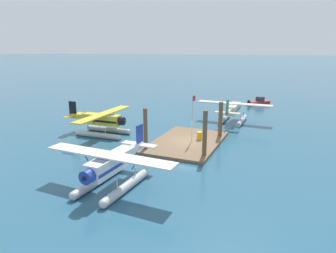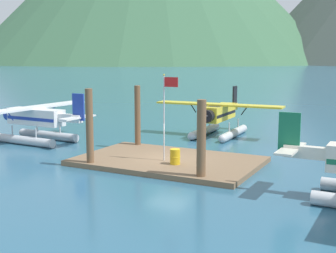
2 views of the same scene
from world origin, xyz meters
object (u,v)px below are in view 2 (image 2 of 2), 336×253
at_px(seaplane_white_port_fwd, 36,121).
at_px(seaplane_yellow_bow_centre, 219,117).
at_px(flagpole, 166,106).
at_px(fuel_drum, 175,157).

height_order(seaplane_white_port_fwd, seaplane_yellow_bow_centre, same).
distance_m(flagpole, seaplane_yellow_bow_centre, 11.23).
distance_m(fuel_drum, seaplane_white_port_fwd, 13.44).
distance_m(flagpole, seaplane_white_port_fwd, 12.61).
bearing_deg(flagpole, seaplane_white_port_fwd, 169.86).
distance_m(seaplane_white_port_fwd, seaplane_yellow_bow_centre, 14.37).
bearing_deg(seaplane_yellow_bow_centre, seaplane_white_port_fwd, -142.10).
bearing_deg(fuel_drum, seaplane_yellow_bow_centre, 98.81).
xyz_separation_m(flagpole, seaplane_yellow_bow_centre, (-0.93, 11.02, -1.95)).
height_order(flagpole, seaplane_yellow_bow_centre, flagpole).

